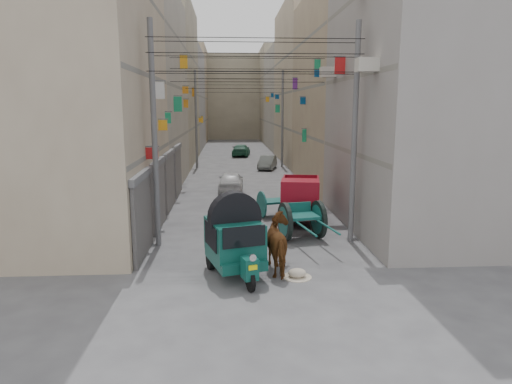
{
  "coord_description": "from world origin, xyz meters",
  "views": [
    {
      "loc": [
        -1.01,
        -10.42,
        5.02
      ],
      "look_at": [
        0.04,
        6.5,
        1.85
      ],
      "focal_mm": 32.0,
      "sensor_mm": 36.0,
      "label": 1
    }
  ],
  "objects": [
    {
      "name": "tonga_cart",
      "position": [
        1.8,
        6.42,
        0.76
      ],
      "size": [
        1.82,
        3.42,
        1.47
      ],
      "rotation": [
        0.0,
        0.0,
        0.2
      ],
      "color": "black",
      "rests_on": "ground"
    },
    {
      "name": "mini_truck",
      "position": [
        2.13,
        8.93,
        0.97
      ],
      "size": [
        2.2,
        3.83,
        2.03
      ],
      "rotation": [
        0.0,
        0.0,
        -0.17
      ],
      "color": "black",
      "rests_on": "ground"
    },
    {
      "name": "end_cap_building",
      "position": [
        0.0,
        66.0,
        6.5
      ],
      "size": [
        22.0,
        10.0,
        13.0
      ],
      "primitive_type": "cube",
      "color": "tan",
      "rests_on": "ground"
    },
    {
      "name": "shutters_left",
      "position": [
        -3.92,
        10.38,
        1.49
      ],
      "size": [
        0.18,
        14.4,
        2.88
      ],
      "color": "#4C4C51",
      "rests_on": "ground"
    },
    {
      "name": "ac_units",
      "position": [
        3.65,
        7.67,
        7.43
      ],
      "size": [
        0.7,
        6.55,
        3.35
      ],
      "color": "beige",
      "rests_on": "ground"
    },
    {
      "name": "ground",
      "position": [
        0.0,
        0.0,
        0.0
      ],
      "size": [
        140.0,
        140.0,
        0.0
      ],
      "primitive_type": "plane",
      "color": "#4A494C",
      "rests_on": "ground"
    },
    {
      "name": "distant_car_white",
      "position": [
        -0.83,
        16.73,
        0.61
      ],
      "size": [
        1.6,
        3.65,
        1.22
      ],
      "primitive_type": "imported",
      "rotation": [
        0.0,
        0.0,
        3.1
      ],
      "color": "silver",
      "rests_on": "ground"
    },
    {
      "name": "feed_sack",
      "position": [
        1.02,
        2.42,
        0.14
      ],
      "size": [
        0.55,
        0.44,
        0.27
      ],
      "primitive_type": "ellipsoid",
      "color": "beige",
      "rests_on": "ground"
    },
    {
      "name": "distant_car_green",
      "position": [
        0.38,
        36.88,
        0.6
      ],
      "size": [
        2.15,
        4.31,
        1.2
      ],
      "primitive_type": "imported",
      "rotation": [
        0.0,
        0.0,
        3.03
      ],
      "color": "#1D553C",
      "rests_on": "ground"
    },
    {
      "name": "building_row_right",
      "position": [
        8.0,
        34.13,
        6.46
      ],
      "size": [
        8.0,
        62.0,
        14.0
      ],
      "color": "gray",
      "rests_on": "ground"
    },
    {
      "name": "building_row_left",
      "position": [
        -8.0,
        34.13,
        6.46
      ],
      "size": [
        8.0,
        62.0,
        14.0
      ],
      "color": "tan",
      "rests_on": "ground"
    },
    {
      "name": "distant_car_grey",
      "position": [
        2.23,
        26.57,
        0.55
      ],
      "size": [
        1.91,
        3.52,
        1.1
      ],
      "primitive_type": "imported",
      "rotation": [
        0.0,
        0.0,
        -0.24
      ],
      "color": "#5C615E",
      "rests_on": "ground"
    },
    {
      "name": "signboards",
      "position": [
        -0.01,
        21.66,
        3.43
      ],
      "size": [
        8.22,
        40.52,
        5.67
      ],
      "color": "navy",
      "rests_on": "ground"
    },
    {
      "name": "horse",
      "position": [
        0.61,
        3.0,
        0.87
      ],
      "size": [
        1.21,
        2.17,
        1.74
      ],
      "primitive_type": "imported",
      "rotation": [
        0.0,
        0.0,
        3.27
      ],
      "color": "maroon",
      "rests_on": "ground"
    },
    {
      "name": "auto_rickshaw",
      "position": [
        -0.83,
        2.8,
        1.15
      ],
      "size": [
        2.08,
        2.87,
        1.95
      ],
      "rotation": [
        0.0,
        0.0,
        0.28
      ],
      "color": "black",
      "rests_on": "ground"
    },
    {
      "name": "utility_poles",
      "position": [
        0.0,
        17.0,
        4.0
      ],
      "size": [
        7.4,
        22.2,
        8.0
      ],
      "color": "#5F5F62",
      "rests_on": "ground"
    },
    {
      "name": "second_cart",
      "position": [
        1.15,
        10.2,
        0.65
      ],
      "size": [
        1.67,
        1.56,
        1.22
      ],
      "rotation": [
        0.0,
        0.0,
        0.28
      ],
      "color": "#13554F",
      "rests_on": "ground"
    },
    {
      "name": "overhead_cables",
      "position": [
        0.0,
        14.4,
        6.77
      ],
      "size": [
        7.4,
        22.52,
        1.12
      ],
      "color": "black",
      "rests_on": "ground"
    }
  ]
}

